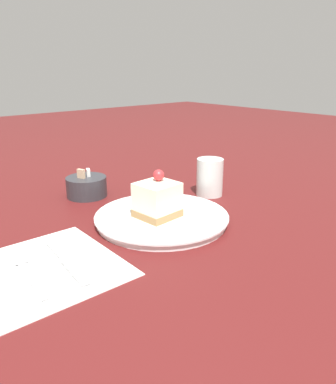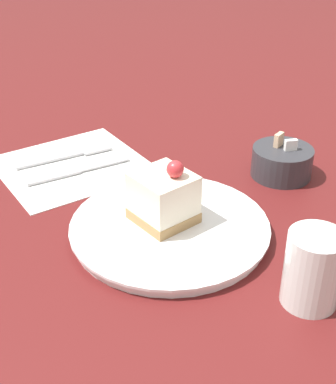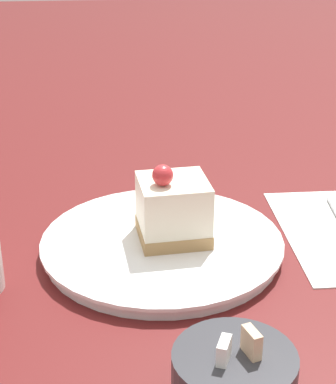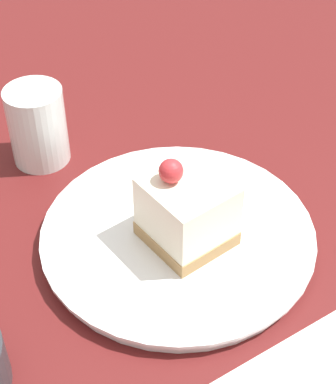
% 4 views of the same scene
% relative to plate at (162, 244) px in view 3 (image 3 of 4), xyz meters
% --- Properties ---
extents(ground_plane, '(4.00, 4.00, 0.00)m').
position_rel_plate_xyz_m(ground_plane, '(-0.01, -0.01, -0.01)').
color(ground_plane, '#5B1919').
extents(plate, '(0.27, 0.27, 0.02)m').
position_rel_plate_xyz_m(plate, '(0.00, 0.00, 0.00)').
color(plate, white).
rests_on(plate, ground_plane).
extents(cake_slice, '(0.08, 0.08, 0.09)m').
position_rel_plate_xyz_m(cake_slice, '(-0.01, -0.00, 0.04)').
color(cake_slice, '#AD8451').
rests_on(cake_slice, plate).
extents(sugar_bowl, '(0.10, 0.10, 0.07)m').
position_rel_plate_xyz_m(sugar_bowl, '(-0.03, 0.25, 0.02)').
color(sugar_bowl, '#333338').
rests_on(sugar_bowl, ground_plane).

